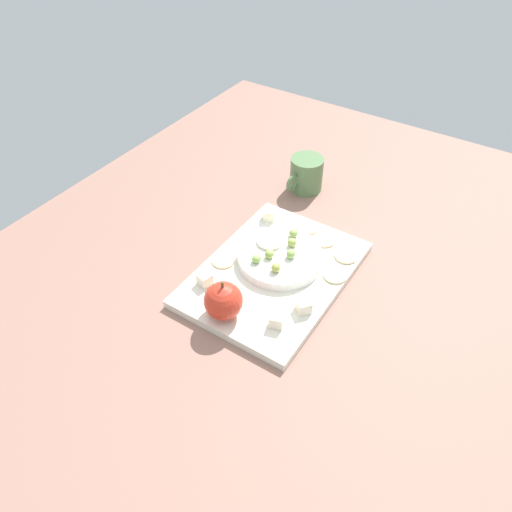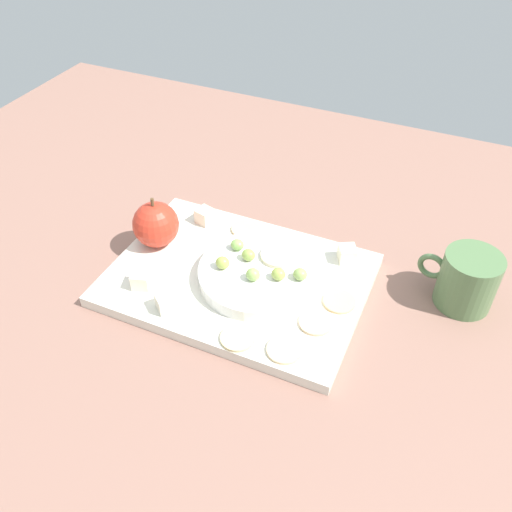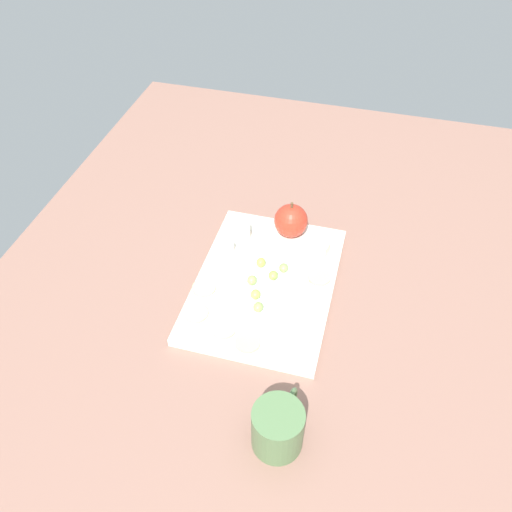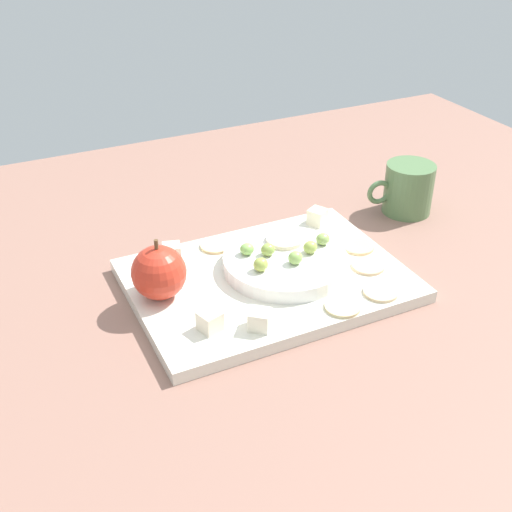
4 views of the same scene
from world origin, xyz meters
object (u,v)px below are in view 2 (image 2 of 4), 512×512
object	(u,v)px
cracker_4	(246,229)
grape_2	(223,263)
cracker_0	(238,338)
serving_dish	(258,274)
cup	(467,280)
grape_4	(253,275)
apple_whole	(157,223)
grape_0	(249,253)
grape_5	(300,274)
cheese_cube_1	(166,302)
cheese_cube_2	(347,254)
cracker_1	(339,302)
grape_3	(237,245)
platter	(238,280)
cracker_2	(284,350)
cheese_cube_3	(141,280)
grape_1	(278,274)
cracker_3	(316,323)
apple_slice_0	(279,255)
cheese_cube_0	(205,216)

from	to	relation	value
cracker_4	grape_2	size ratio (longest dim) A/B	2.28
cracker_0	grape_2	distance (cm)	11.62
serving_dish	cup	bearing A→B (deg)	-161.48
grape_4	cup	world-z (taller)	cup
apple_whole	grape_0	distance (cm)	14.92
cracker_4	grape_0	bearing A→B (deg)	118.29
grape_5	cheese_cube_1	bearing A→B (deg)	35.70
apple_whole	cup	bearing A→B (deg)	-170.35
cheese_cube_2	cracker_1	bearing A→B (deg)	100.86
cheese_cube_1	cup	world-z (taller)	cup
grape_4	grape_3	bearing A→B (deg)	-46.36
serving_dish	grape_3	distance (cm)	5.40
platter	cracker_4	distance (cm)	10.30
cracker_2	grape_4	bearing A→B (deg)	-46.04
grape_2	cheese_cube_3	bearing A→B (deg)	32.44
apple_whole	cheese_cube_2	xyz separation A→B (cm)	(-27.08, -7.35, -2.23)
cracker_1	grape_1	size ratio (longest dim) A/B	2.28
platter	grape_4	world-z (taller)	grape_4
platter	grape_4	bearing A→B (deg)	150.52
cheese_cube_1	cracker_3	bearing A→B (deg)	-163.81
serving_dish	apple_whole	size ratio (longest dim) A/B	2.42
cheese_cube_1	grape_0	distance (cm)	13.54
cheese_cube_2	grape_3	xyz separation A→B (cm)	(14.50, 6.23, 1.55)
cracker_1	serving_dish	bearing A→B (deg)	1.01
cracker_3	grape_0	size ratio (longest dim) A/B	2.28
cheese_cube_1	cracker_4	distance (cm)	19.51
cheese_cube_1	cracker_2	size ratio (longest dim) A/B	0.54
cracker_1	grape_2	bearing A→B (deg)	6.95
grape_3	cheese_cube_3	bearing A→B (deg)	47.29
cracker_3	cheese_cube_3	bearing A→B (deg)	7.53
cracker_1	platter	bearing A→B (deg)	2.63
apple_whole	cracker_0	xyz separation A→B (cm)	(-19.03, 12.47, -3.22)
cracker_2	grape_4	size ratio (longest dim) A/B	2.28
cracker_4	grape_3	xyz separation A→B (cm)	(-1.79, 6.61, 2.54)
apple_whole	cheese_cube_3	world-z (taller)	apple_whole
grape_4	apple_slice_0	world-z (taller)	grape_4
grape_2	cup	size ratio (longest dim) A/B	0.18
cheese_cube_2	cracker_3	distance (cm)	13.50
platter	apple_slice_0	bearing A→B (deg)	-139.59
cracker_1	cracker_4	xyz separation A→B (cm)	(17.94, -9.03, 0.00)
apple_whole	grape_3	distance (cm)	12.65
serving_dish	cracker_0	distance (cm)	11.19
grape_5	serving_dish	bearing A→B (deg)	4.53
cup	grape_5	bearing A→B (deg)	22.24
cracker_2	grape_1	size ratio (longest dim) A/B	2.28
cheese_cube_0	grape_4	xyz separation A→B (cm)	(-13.12, 10.76, 1.65)
cheese_cube_3	cracker_3	distance (cm)	24.37
cheese_cube_1	grape_5	xyz separation A→B (cm)	(-14.69, -10.55, 1.58)
cheese_cube_3	grape_5	xyz separation A→B (cm)	(-19.97, -8.27, 1.58)
grape_0	cup	xyz separation A→B (cm)	(-28.66, -7.31, -0.44)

